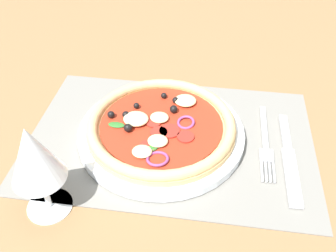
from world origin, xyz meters
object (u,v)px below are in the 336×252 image
Objects in this scene: plate at (161,133)px; pizza at (161,125)px; fork at (266,145)px; wine_glass at (33,157)px; knife at (289,158)px.

pizza is at bearing 32.76° from plate.
fork is 36.28cm from wine_glass.
plate is 22.99cm from wine_glass.
fork is 0.90× the size of knife.
fork is (-17.46, -0.15, -2.33)cm from pizza.
knife is (-3.53, 2.41, 0.03)cm from fork.
plate is 1.12× the size of pizza.
plate is 1.55× the size of fork.
pizza is 17.62cm from fork.
knife reaches higher than fork.
wine_glass reaches higher than plate.
plate reaches higher than fork.
knife is at bearing 173.79° from plate.
wine_glass reaches higher than pizza.
wine_glass is (13.47, 16.23, 7.23)cm from pizza.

